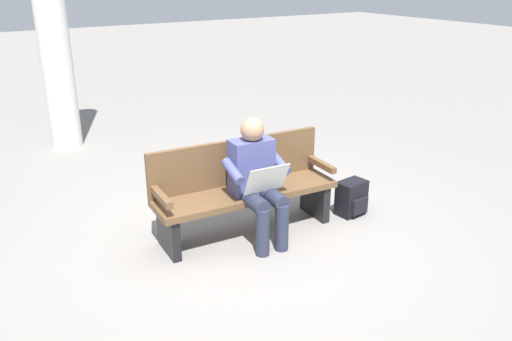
{
  "coord_description": "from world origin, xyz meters",
  "views": [
    {
      "loc": [
        2.38,
        3.92,
        2.44
      ],
      "look_at": [
        -0.01,
        0.15,
        0.7
      ],
      "focal_mm": 36.68,
      "sensor_mm": 36.0,
      "label": 1
    }
  ],
  "objects_px": {
    "person_seated": "(257,178)",
    "backpack": "(352,198)",
    "bench_near": "(243,187)",
    "support_pillar": "(50,14)"
  },
  "relations": [
    {
      "from": "person_seated",
      "to": "backpack",
      "type": "height_order",
      "value": "person_seated"
    },
    {
      "from": "bench_near",
      "to": "backpack",
      "type": "bearing_deg",
      "value": 168.9
    },
    {
      "from": "backpack",
      "to": "support_pillar",
      "type": "xyz_separation_m",
      "value": [
        1.96,
        -3.96,
        1.68
      ]
    },
    {
      "from": "bench_near",
      "to": "support_pillar",
      "type": "relative_size",
      "value": 0.49
    },
    {
      "from": "person_seated",
      "to": "backpack",
      "type": "relative_size",
      "value": 3.2
    },
    {
      "from": "backpack",
      "to": "support_pillar",
      "type": "height_order",
      "value": "support_pillar"
    },
    {
      "from": "bench_near",
      "to": "person_seated",
      "type": "distance_m",
      "value": 0.29
    },
    {
      "from": "support_pillar",
      "to": "person_seated",
      "type": "bearing_deg",
      "value": 101.98
    },
    {
      "from": "person_seated",
      "to": "support_pillar",
      "type": "bearing_deg",
      "value": -74.01
    },
    {
      "from": "person_seated",
      "to": "bench_near",
      "type": "bearing_deg",
      "value": -83.33
    }
  ]
}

